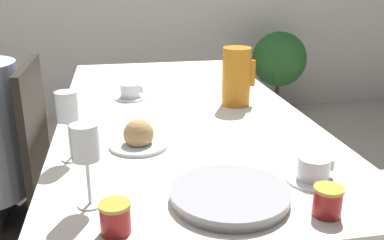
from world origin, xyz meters
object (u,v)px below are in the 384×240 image
object	(u,v)px
wine_glass_water	(67,110)
jam_jar_amber	(115,217)
bread_plate	(139,137)
chair_person_side	(9,195)
jam_jar_red	(328,200)
red_pitcher	(236,76)
wine_glass_juice	(86,147)
teacup_near_person	(313,171)
teacup_across	(130,92)
serving_tray	(230,195)
potted_plant	(279,64)

from	to	relation	value
wine_glass_water	jam_jar_amber	bearing A→B (deg)	-73.02
bread_plate	jam_jar_amber	bearing A→B (deg)	-99.59
chair_person_side	wine_glass_water	distance (m)	0.51
bread_plate	jam_jar_red	world-z (taller)	bread_plate
red_pitcher	wine_glass_juice	size ratio (longest dim) A/B	1.17
chair_person_side	wine_glass_juice	bearing A→B (deg)	-147.37
wine_glass_water	wine_glass_juice	distance (m)	0.30
red_pitcher	wine_glass_juice	distance (m)	0.95
teacup_near_person	jam_jar_amber	bearing A→B (deg)	-163.94
wine_glass_juice	chair_person_side	bearing A→B (deg)	122.63
jam_jar_red	chair_person_side	bearing A→B (deg)	143.15
teacup_across	jam_jar_red	xyz separation A→B (m)	(0.41, -1.07, 0.01)
red_pitcher	serving_tray	size ratio (longest dim) A/B	0.82
serving_tray	wine_glass_juice	bearing A→B (deg)	173.23
serving_tray	potted_plant	bearing A→B (deg)	66.03
jam_jar_amber	chair_person_side	bearing A→B (deg)	121.16
teacup_across	potted_plant	distance (m)	2.14
teacup_near_person	potted_plant	distance (m)	2.71
chair_person_side	teacup_near_person	world-z (taller)	chair_person_side
wine_glass_water	wine_glass_juice	bearing A→B (deg)	-76.90
teacup_near_person	jam_jar_amber	distance (m)	0.56
jam_jar_amber	potted_plant	world-z (taller)	jam_jar_amber
teacup_across	jam_jar_red	distance (m)	1.15
bread_plate	red_pitcher	bearing A→B (deg)	42.12
wine_glass_water	jam_jar_red	world-z (taller)	wine_glass_water
wine_glass_water	bread_plate	world-z (taller)	wine_glass_water
serving_tray	jam_jar_amber	world-z (taller)	jam_jar_amber
teacup_near_person	serving_tray	distance (m)	0.26
wine_glass_juice	teacup_near_person	bearing A→B (deg)	2.29
red_pitcher	potted_plant	distance (m)	2.06
red_pitcher	potted_plant	bearing A→B (deg)	63.13
red_pitcher	jam_jar_red	bearing A→B (deg)	-92.07
red_pitcher	jam_jar_amber	xyz separation A→B (m)	(-0.52, -0.88, -0.09)
wine_glass_water	jam_jar_red	bearing A→B (deg)	-35.17
bread_plate	jam_jar_amber	world-z (taller)	bread_plate
teacup_across	bread_plate	distance (m)	0.57
wine_glass_water	bread_plate	distance (m)	0.25
wine_glass_juice	jam_jar_red	size ratio (longest dim) A/B	2.92
chair_person_side	serving_tray	world-z (taller)	chair_person_side
bread_plate	jam_jar_red	size ratio (longest dim) A/B	2.67
teacup_across	red_pitcher	bearing A→B (deg)	-21.70
red_pitcher	wine_glass_water	world-z (taller)	red_pitcher
wine_glass_water	potted_plant	bearing A→B (deg)	55.42
chair_person_side	teacup_across	world-z (taller)	chair_person_side
chair_person_side	teacup_near_person	distance (m)	1.07
wine_glass_water	jam_jar_amber	distance (m)	0.45
chair_person_side	teacup_across	size ratio (longest dim) A/B	6.70
wine_glass_juice	bread_plate	size ratio (longest dim) A/B	1.09
chair_person_side	red_pitcher	xyz separation A→B (m)	(0.91, 0.24, 0.35)
red_pitcher	jam_jar_red	distance (m)	0.90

